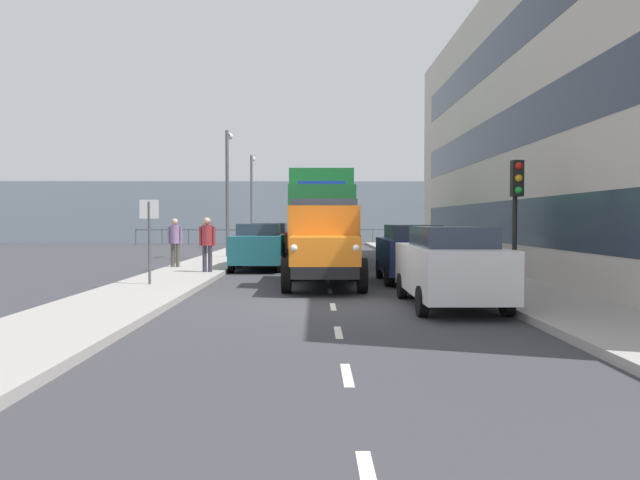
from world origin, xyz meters
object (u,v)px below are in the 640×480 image
object	(u,v)px
truck_vintage_orange	(324,245)
car_navy_kerbside_1	(411,252)
car_white_kerbside_near	(449,265)
pedestrian_in_dark_coat	(175,238)
car_teal_oppositeside_0	(259,246)
traffic_light_near	(516,196)
lamp_post_promenade	(228,181)
pedestrian_with_bag	(207,240)
car_red_oppositeside_1	(270,241)
lamp_post_far	(252,192)
street_sign	(149,227)
lorry_cargo_green	(321,215)

from	to	relation	value
truck_vintage_orange	car_navy_kerbside_1	xyz separation A→B (m)	(-2.64, -1.41, -0.28)
car_white_kerbside_near	pedestrian_in_dark_coat	bearing A→B (deg)	-49.16
car_navy_kerbside_1	car_teal_oppositeside_0	distance (m)	6.71
pedestrian_in_dark_coat	car_teal_oppositeside_0	bearing A→B (deg)	-171.31
car_navy_kerbside_1	traffic_light_near	xyz separation A→B (m)	(-2.17, 2.96, 1.58)
car_navy_kerbside_1	car_teal_oppositeside_0	bearing A→B (deg)	-42.13
car_white_kerbside_near	lamp_post_promenade	world-z (taller)	lamp_post_promenade
pedestrian_in_dark_coat	traffic_light_near	size ratio (longest dim) A/B	0.55
pedestrian_with_bag	pedestrian_in_dark_coat	xyz separation A→B (m)	(1.56, -2.15, -0.02)
car_navy_kerbside_1	car_teal_oppositeside_0	xyz separation A→B (m)	(4.98, -4.50, 0.00)
car_red_oppositeside_1	lamp_post_far	world-z (taller)	lamp_post_far
car_red_oppositeside_1	lamp_post_promenade	distance (m)	3.49
truck_vintage_orange	pedestrian_with_bag	world-z (taller)	truck_vintage_orange
car_teal_oppositeside_0	lamp_post_promenade	bearing A→B (deg)	-71.63
car_teal_oppositeside_0	street_sign	xyz separation A→B (m)	(2.32, 6.45, 0.79)
lorry_cargo_green	car_red_oppositeside_1	world-z (taller)	lorry_cargo_green
car_navy_kerbside_1	car_red_oppositeside_1	bearing A→B (deg)	-63.79
lorry_cargo_green	traffic_light_near	bearing A→B (deg)	115.48
truck_vintage_orange	lamp_post_promenade	xyz separation A→B (m)	(4.36, -12.00, 2.53)
car_white_kerbside_near	street_sign	size ratio (longest dim) A/B	1.96
pedestrian_in_dark_coat	lorry_cargo_green	bearing A→B (deg)	-150.19
car_red_oppositeside_1	traffic_light_near	xyz separation A→B (m)	(-7.15, 13.08, 1.58)
truck_vintage_orange	car_white_kerbside_near	size ratio (longest dim) A/B	1.28
lamp_post_far	street_sign	distance (m)	23.08
car_navy_kerbside_1	lamp_post_promenade	size ratio (longest dim) A/B	0.65
car_red_oppositeside_1	pedestrian_with_bag	xyz separation A→B (m)	(1.46, 8.23, 0.31)
traffic_light_near	lamp_post_far	world-z (taller)	lamp_post_far
car_white_kerbside_near	traffic_light_near	xyz separation A→B (m)	(-2.17, -2.25, 1.58)
pedestrian_in_dark_coat	traffic_light_near	bearing A→B (deg)	145.44
car_white_kerbside_near	car_teal_oppositeside_0	world-z (taller)	same
car_red_oppositeside_1	traffic_light_near	bearing A→B (deg)	118.67
car_navy_kerbside_1	street_sign	size ratio (longest dim) A/B	1.71
lamp_post_promenade	lamp_post_far	bearing A→B (deg)	-90.24
car_teal_oppositeside_0	car_red_oppositeside_1	xyz separation A→B (m)	(0.00, -5.61, 0.00)
car_white_kerbside_near	car_navy_kerbside_1	size ratio (longest dim) A/B	1.14
car_white_kerbside_near	traffic_light_near	size ratio (longest dim) A/B	1.38
traffic_light_near	lamp_post_far	size ratio (longest dim) A/B	0.55
street_sign	truck_vintage_orange	bearing A→B (deg)	-173.50
pedestrian_with_bag	car_red_oppositeside_1	bearing A→B (deg)	-100.05
car_teal_oppositeside_0	pedestrian_with_bag	bearing A→B (deg)	60.85
lorry_cargo_green	pedestrian_in_dark_coat	bearing A→B (deg)	29.81
car_navy_kerbside_1	lamp_post_promenade	xyz separation A→B (m)	(7.00, -10.59, 2.81)
traffic_light_near	lamp_post_far	distance (m)	25.71
lorry_cargo_green	car_red_oppositeside_1	xyz separation A→B (m)	(2.35, -3.00, -1.18)
truck_vintage_orange	traffic_light_near	world-z (taller)	traffic_light_near
car_navy_kerbside_1	pedestrian_in_dark_coat	distance (m)	8.96
traffic_light_near	street_sign	world-z (taller)	traffic_light_near
lamp_post_far	street_sign	world-z (taller)	lamp_post_far
traffic_light_near	lamp_post_promenade	size ratio (longest dim) A/B	0.54
traffic_light_near	pedestrian_with_bag	bearing A→B (deg)	-29.40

